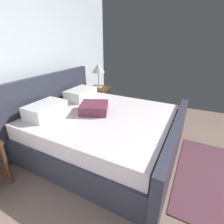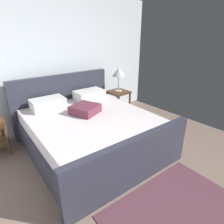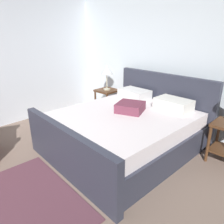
% 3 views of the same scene
% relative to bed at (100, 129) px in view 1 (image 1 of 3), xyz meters
% --- Properties ---
extents(wall_back, '(4.92, 0.12, 2.56)m').
position_rel_bed_xyz_m(wall_back, '(0.01, 1.26, 0.94)').
color(wall_back, silver).
rests_on(wall_back, ground).
extents(bed, '(2.09, 2.30, 1.11)m').
position_rel_bed_xyz_m(bed, '(0.00, 0.00, 0.00)').
color(bed, '#2E313F').
rests_on(bed, ground).
extents(nightstand_right, '(0.44, 0.44, 0.60)m').
position_rel_bed_xyz_m(nightstand_right, '(1.31, 0.73, 0.06)').
color(nightstand_right, '#4B2D19').
rests_on(nightstand_right, ground).
extents(table_lamp_right, '(0.29, 0.29, 0.54)m').
position_rel_bed_xyz_m(table_lamp_right, '(1.31, 0.73, 0.69)').
color(table_lamp_right, '#B7B293').
rests_on(table_lamp_right, nightstand_right).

